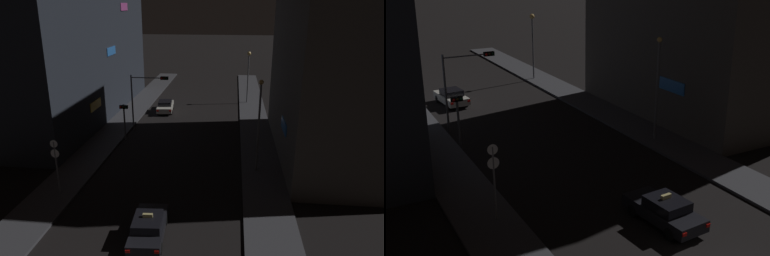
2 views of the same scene
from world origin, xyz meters
TOP-DOWN VIEW (x-y plane):
  - sidewalk_left at (-7.38, 26.91)m, footprint 3.21×57.81m
  - sidewalk_right at (7.38, 26.91)m, footprint 3.21×57.81m
  - building_facade_left at (-14.54, 28.27)m, footprint 11.19×29.71m
  - building_facade_right at (13.91, 19.49)m, footprint 9.94×18.48m
  - taxi at (0.35, 5.28)m, footprint 2.12×4.57m
  - far_car at (-3.40, 30.89)m, footprint 2.22×4.60m
  - traffic_light_overhead at (-4.13, 23.73)m, footprint 3.93×0.42m
  - traffic_light_left_kerb at (-5.52, 20.67)m, footprint 0.80×0.42m
  - sign_pole_left at (-6.90, 9.34)m, footprint 0.60×0.10m
  - street_lamp_near_block at (6.91, 14.87)m, footprint 0.37×0.37m
  - street_lamp_far_block at (6.77, 36.01)m, footprint 0.50×0.50m

SIDE VIEW (x-z plane):
  - sidewalk_left at x=-7.38m, z-range 0.00..0.17m
  - sidewalk_right at x=7.38m, z-range 0.00..0.17m
  - far_car at x=-3.40m, z-range 0.02..1.44m
  - taxi at x=0.35m, z-range -0.07..1.55m
  - sign_pole_left at x=-6.90m, z-range 0.57..4.57m
  - traffic_light_left_kerb at x=-5.52m, z-range 0.79..4.40m
  - traffic_light_overhead at x=-4.13m, z-range 1.25..7.13m
  - street_lamp_near_block at x=6.91m, z-range 0.78..8.04m
  - street_lamp_far_block at x=6.77m, z-range 1.41..8.15m
  - building_facade_left at x=-14.54m, z-range 0.00..16.74m
  - building_facade_right at x=13.91m, z-range 0.00..20.08m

